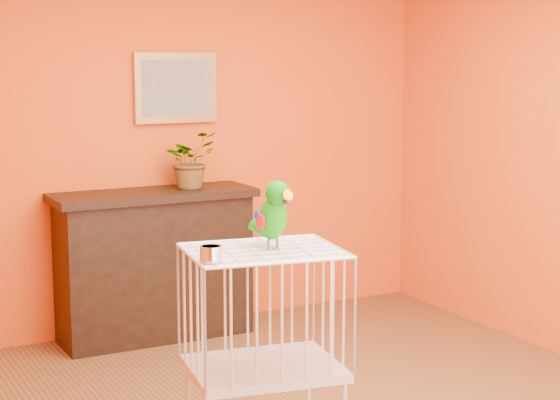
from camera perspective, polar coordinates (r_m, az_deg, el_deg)
room_shell at (r=4.79m, az=3.50°, el=3.99°), size 4.50×4.50×4.50m
console_cabinet at (r=6.63m, az=-7.66°, el=-3.93°), size 1.41×0.51×1.05m
potted_plant at (r=6.60m, az=-5.42°, el=2.05°), size 0.48×0.51×0.31m
framed_picture at (r=6.77m, az=-6.36°, el=6.81°), size 0.62×0.04×0.50m
birdcage at (r=4.51m, az=-0.99°, el=-9.55°), size 0.78×0.65×1.09m
feed_cup at (r=4.11m, az=-4.23°, el=-3.29°), size 0.10×0.10×0.07m
parrot at (r=4.38m, az=-0.43°, el=-0.82°), size 0.17×0.30×0.33m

